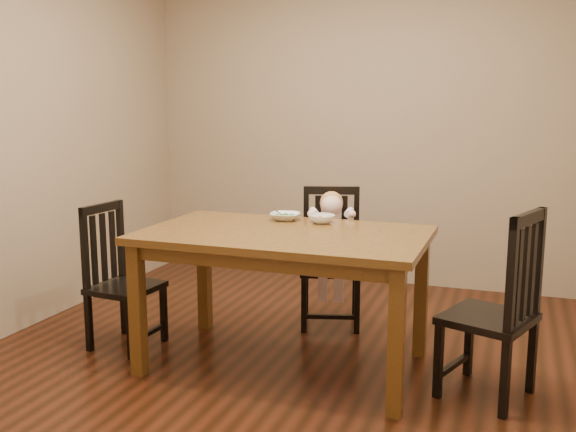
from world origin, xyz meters
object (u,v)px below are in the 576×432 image
(chair_right, at_px, (498,310))
(toddler, at_px, (331,244))
(bowl_peas, at_px, (285,216))
(chair_left, at_px, (119,279))
(dining_table, at_px, (284,247))
(chair_child, at_px, (331,259))
(bowl_veg, at_px, (322,219))

(chair_right, distance_m, toddler, 1.40)
(toddler, relative_size, bowl_peas, 2.56)
(chair_left, xyz_separation_m, toddler, (1.17, 0.83, 0.14))
(dining_table, height_order, chair_right, chair_right)
(chair_child, distance_m, bowl_peas, 0.64)
(chair_left, height_order, chair_right, chair_right)
(chair_right, xyz_separation_m, toddler, (-1.14, 0.81, 0.10))
(bowl_veg, bearing_deg, chair_left, -163.12)
(toddler, distance_m, bowl_veg, 0.53)
(chair_child, height_order, bowl_peas, chair_child)
(toddler, bearing_deg, chair_right, 128.41)
(chair_right, bearing_deg, toddler, 74.55)
(chair_left, relative_size, bowl_peas, 4.85)
(dining_table, relative_size, bowl_veg, 9.77)
(bowl_veg, bearing_deg, chair_child, 99.14)
(dining_table, bearing_deg, toddler, 85.51)
(chair_child, relative_size, chair_right, 0.95)
(chair_right, height_order, bowl_veg, chair_right)
(chair_child, bearing_deg, chair_left, 21.15)
(chair_left, xyz_separation_m, bowl_veg, (1.24, 0.38, 0.40))
(bowl_peas, relative_size, bowl_veg, 1.14)
(chair_right, relative_size, bowl_peas, 5.36)
(chair_child, bearing_deg, bowl_peas, 54.69)
(bowl_veg, bearing_deg, bowl_peas, 175.22)
(chair_child, distance_m, bowl_veg, 0.64)
(chair_child, distance_m, chair_right, 1.44)
(toddler, bearing_deg, dining_table, 69.37)
(chair_left, distance_m, chair_right, 2.31)
(dining_table, bearing_deg, chair_left, -177.27)
(toddler, bearing_deg, bowl_veg, 82.27)
(bowl_peas, bearing_deg, dining_table, -70.65)
(dining_table, xyz_separation_m, chair_right, (1.20, -0.03, -0.23))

